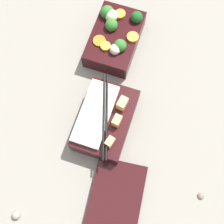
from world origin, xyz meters
name	(u,v)px	position (x,y,z in m)	size (l,w,h in m)	color
ground_plane	(111,81)	(0.00, 0.00, 0.00)	(3.00, 3.00, 0.00)	gray
bento_tray_vegetable	(115,37)	(-0.11, -0.03, 0.03)	(0.19, 0.13, 0.08)	black
bento_tray_rice	(105,120)	(0.12, 0.02, 0.03)	(0.21, 0.12, 0.08)	black
bento_lid	(116,200)	(0.29, 0.11, 0.01)	(0.18, 0.12, 0.02)	black
pebble_0	(201,196)	(0.22, 0.30, 0.00)	(0.02, 0.02, 0.02)	#7A6B5B
pebble_1	(16,215)	(0.39, -0.10, 0.01)	(0.02, 0.02, 0.02)	gray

